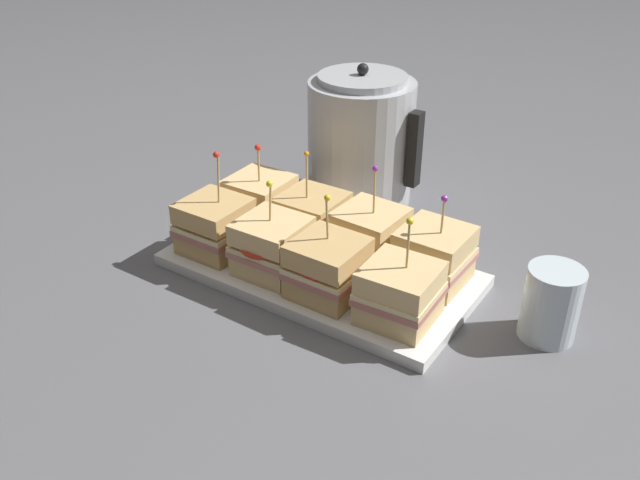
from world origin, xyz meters
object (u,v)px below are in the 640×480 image
Objects in this scene: sandwich_front_far_left at (215,226)px; sandwich_back_far_right at (434,256)px; sandwich_front_far_right at (400,293)px; drinking_glass at (551,304)px; kettle_steel at (361,140)px; sandwich_back_far_left at (260,201)px; sandwich_front_center_left at (272,246)px; sandwich_front_center_right at (328,268)px; serving_platter at (320,270)px; sandwich_back_center_left at (312,218)px; sandwich_back_center_right at (369,236)px.

sandwich_back_far_right is (0.32, 0.11, 0.00)m from sandwich_front_far_left.
drinking_glass is at bearing 29.40° from sandwich_front_far_right.
kettle_steel is (-0.25, 0.31, 0.06)m from sandwich_front_far_right.
sandwich_back_far_left is 1.03× the size of sandwich_back_far_right.
sandwich_front_center_left is 0.15m from sandwich_back_far_left.
sandwich_front_far_right is (0.11, 0.00, -0.00)m from sandwich_front_center_right.
sandwich_front_center_left is at bearing -166.00° from drinking_glass.
serving_platter is 0.18m from sandwich_back_far_right.
sandwich_front_center_left is at bearing -88.96° from sandwich_back_center_left.
sandwich_back_far_left is at bearing 160.85° from serving_platter.
sandwich_front_far_left is at bearing -162.28° from serving_platter.
sandwich_back_center_left is 0.21m from sandwich_back_far_right.
sandwich_back_far_left reaches higher than sandwich_back_far_right.
sandwich_back_far_right is 1.38× the size of drinking_glass.
sandwich_front_far_left is 1.08× the size of sandwich_front_far_right.
serving_platter is 1.84× the size of kettle_steel.
drinking_glass is at bearing 10.93° from sandwich_front_far_left.
sandwich_front_center_left is 0.15m from sandwich_back_center_right.
sandwich_front_center_left is 0.11m from sandwich_back_center_left.
serving_platter is at bearing -46.81° from sandwich_back_center_left.
sandwich_front_center_left is 0.24m from sandwich_back_far_right.
serving_platter is at bearing -71.89° from kettle_steel.
sandwich_front_center_right is 0.11m from sandwich_front_far_right.
sandwich_front_far_right is 1.04× the size of sandwich_back_far_left.
serving_platter is 3.19× the size of sandwich_front_center_left.
sandwich_back_center_right is at bearing 45.80° from sandwich_front_center_left.
sandwich_front_center_left is at bearing -83.64° from kettle_steel.
kettle_steel is (-0.03, 0.20, 0.06)m from sandwich_back_center_left.
sandwich_back_center_left is (0.11, 0.11, -0.00)m from sandwich_front_far_left.
sandwich_back_far_left is (-0.11, 0.11, -0.00)m from sandwich_front_center_left.
sandwich_back_far_right is 0.32m from kettle_steel.
sandwich_back_center_left is 1.10× the size of sandwich_back_far_right.
drinking_glass is (0.49, -0.01, -0.01)m from sandwich_back_far_left.
sandwich_back_far_left is 0.49m from drinking_glass.
sandwich_back_far_left is at bearing 87.11° from sandwich_front_far_left.
serving_platter is at bearing -160.86° from sandwich_back_far_right.
sandwich_back_far_right is (0.16, 0.06, 0.05)m from serving_platter.
sandwich_back_center_left reaches higher than drinking_glass.
sandwich_front_center_right is 1.07× the size of sandwich_back_far_right.
sandwich_front_far_left is at bearing -169.07° from drinking_glass.
kettle_steel is at bearing 124.00° from sandwich_back_center_right.
sandwich_front_far_right is 0.97× the size of sandwich_back_center_left.
serving_platter is at bearing 45.83° from sandwich_front_center_left.
sandwich_front_far_left reaches higher than sandwich_front_far_right.
sandwich_back_far_left is (-0.21, 0.11, 0.00)m from sandwich_front_center_right.
sandwich_back_far_right is (0.32, 0.00, 0.00)m from sandwich_back_far_left.
sandwich_front_far_left reaches higher than sandwich_back_far_left.
sandwich_back_center_right is (0.00, 0.11, 0.00)m from sandwich_front_center_right.
sandwich_back_center_right reaches higher than drinking_glass.
drinking_glass reaches higher than serving_platter.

